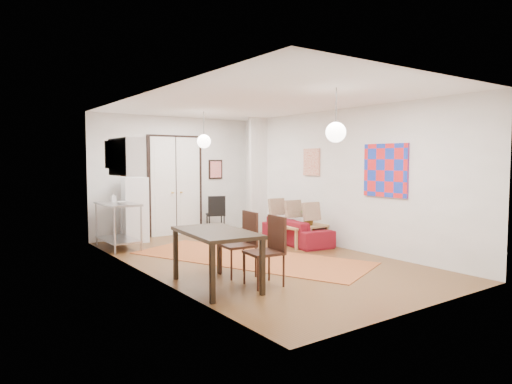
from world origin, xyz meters
TOP-DOWN VIEW (x-y plane):
  - floor at (0.00, 0.00)m, footprint 7.00×7.00m
  - ceiling at (0.00, 0.00)m, footprint 4.20×7.00m
  - wall_back at (0.00, 3.50)m, footprint 4.20×0.02m
  - wall_front at (0.00, -3.50)m, footprint 4.20×0.02m
  - wall_left at (-2.10, 0.00)m, footprint 0.02×7.00m
  - wall_right at (2.10, 0.00)m, footprint 0.02×7.00m
  - double_doors at (0.00, 3.46)m, footprint 1.44×0.06m
  - stub_partition at (1.85, 2.55)m, footprint 0.50×0.10m
  - wall_cabinet at (-1.92, 1.50)m, footprint 0.35×1.00m
  - painting_popart at (2.08, -1.25)m, footprint 0.05×1.00m
  - painting_abstract at (2.08, 0.80)m, footprint 0.05×0.50m
  - poster_back at (1.15, 3.47)m, footprint 0.40×0.03m
  - print_left at (-2.07, 2.00)m, footprint 0.03×0.44m
  - pendant_back at (0.00, 2.00)m, footprint 0.30×0.30m
  - pendant_front at (0.00, -2.00)m, footprint 0.30×0.30m
  - kilim_rug at (-0.07, 0.16)m, footprint 3.37×4.81m
  - sofa at (1.67, 0.83)m, footprint 1.97×0.99m
  - coffee_table at (1.64, 0.51)m, footprint 1.01×0.57m
  - potted_plant at (1.74, 0.51)m, footprint 0.34×0.39m
  - kitchen_counter at (-1.75, 2.55)m, footprint 0.64×1.25m
  - bowl at (-1.75, 2.25)m, footprint 0.23×0.23m
  - soap_bottle at (-1.75, 2.80)m, footprint 0.09×0.09m
  - fridge at (-1.18, 3.09)m, footprint 0.58×0.58m
  - dining_table at (-1.55, -1.16)m, footprint 0.99×1.56m
  - dining_chair_near at (-0.95, -0.71)m, footprint 0.53×0.72m
  - dining_chair_far at (-0.95, -1.41)m, footprint 0.53×0.72m
  - black_side_chair at (0.94, 3.22)m, footprint 0.56×0.57m

SIDE VIEW (x-z plane):
  - floor at x=0.00m, z-range 0.00..0.00m
  - kilim_rug at x=-0.07m, z-range 0.00..0.01m
  - sofa at x=1.67m, z-range 0.00..0.55m
  - coffee_table at x=1.64m, z-range 0.16..0.61m
  - black_side_chair at x=0.94m, z-range 0.08..1.03m
  - dining_chair_near at x=-0.95m, z-range 0.08..1.10m
  - dining_chair_far at x=-0.95m, z-range 0.08..1.10m
  - kitchen_counter at x=-1.75m, z-range 0.15..1.10m
  - potted_plant at x=1.74m, z-range 0.44..0.87m
  - fridge at x=-1.18m, z-range 0.00..1.46m
  - dining_table at x=-1.55m, z-range 0.32..1.14m
  - bowl at x=-1.75m, z-range 0.95..1.01m
  - soap_bottle at x=-1.75m, z-range 0.95..1.15m
  - double_doors at x=0.00m, z-range -0.05..2.45m
  - wall_back at x=0.00m, z-range 0.00..2.90m
  - wall_front at x=0.00m, z-range 0.00..2.90m
  - wall_left at x=-2.10m, z-range 0.00..2.90m
  - wall_right at x=2.10m, z-range 0.00..2.90m
  - stub_partition at x=1.85m, z-range 0.00..2.90m
  - poster_back at x=1.15m, z-range 1.35..1.85m
  - painting_popart at x=2.08m, z-range 1.15..2.15m
  - painting_abstract at x=2.08m, z-range 1.50..2.10m
  - wall_cabinet at x=-1.92m, z-range 1.55..2.25m
  - print_left at x=-2.07m, z-range 1.68..2.22m
  - pendant_back at x=0.00m, z-range 1.85..2.65m
  - pendant_front at x=0.00m, z-range 1.85..2.65m
  - ceiling at x=0.00m, z-range 2.89..2.91m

